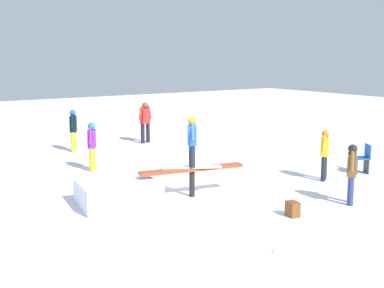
{
  "coord_description": "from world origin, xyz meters",
  "views": [
    {
      "loc": [
        -7.37,
        -10.85,
        3.6
      ],
      "look_at": [
        0.0,
        0.0,
        1.35
      ],
      "focal_mm": 50.0,
      "sensor_mm": 36.0,
      "label": 1
    }
  ],
  "objects": [
    {
      "name": "bystander_brown",
      "position": [
        2.77,
        -2.7,
        0.82
      ],
      "size": [
        0.56,
        0.49,
        1.46
      ],
      "rotation": [
        0.0,
        0.0,
        0.69
      ],
      "color": "navy",
      "rests_on": "ground"
    },
    {
      "name": "bystander_purple",
      "position": [
        -0.86,
        4.2,
        0.84
      ],
      "size": [
        0.42,
        0.58,
        1.49
      ],
      "rotation": [
        0.0,
        0.0,
        4.13
      ],
      "color": "gold",
      "rests_on": "ground"
    },
    {
      "name": "snow_kicker_ramp",
      "position": [
        -1.91,
        0.34,
        0.29
      ],
      "size": [
        2.04,
        1.8,
        0.58
      ],
      "primitive_type": "cube",
      "rotation": [
        0.0,
        0.0,
        -0.18
      ],
      "color": "white",
      "rests_on": "ground"
    },
    {
      "name": "backpack_on_snow",
      "position": [
        0.91,
        -2.64,
        0.17
      ],
      "size": [
        0.27,
        0.33,
        0.34
      ],
      "primitive_type": "cube",
      "rotation": [
        0.0,
        0.0,
        1.39
      ],
      "color": "brown",
      "rests_on": "ground"
    },
    {
      "name": "bystander_black",
      "position": [
        -0.11,
        7.56,
        0.87
      ],
      "size": [
        0.41,
        0.6,
        1.54
      ],
      "rotation": [
        0.0,
        0.0,
        4.18
      ],
      "color": "yellow",
      "rests_on": "ground"
    },
    {
      "name": "folding_chair",
      "position": [
        5.76,
        -0.68,
        0.41
      ],
      "size": [
        0.6,
        0.6,
        0.88
      ],
      "rotation": [
        0.0,
        0.0,
        4.17
      ],
      "color": "#3F3F44",
      "rests_on": "ground"
    },
    {
      "name": "main_rider_on_rail",
      "position": [
        0.0,
        0.0,
        1.36
      ],
      "size": [
        1.42,
        0.97,
        1.28
      ],
      "rotation": [
        0.0,
        0.0,
        -0.52
      ],
      "color": "white",
      "rests_on": "rail_feature"
    },
    {
      "name": "bystander_yellow",
      "position": [
        4.1,
        -0.67,
        0.81
      ],
      "size": [
        0.52,
        0.4,
        1.44
      ],
      "rotation": [
        0.0,
        0.0,
        3.76
      ],
      "color": "#19252A",
      "rests_on": "ground"
    },
    {
      "name": "ground_plane",
      "position": [
        0.0,
        0.0,
        0.0
      ],
      "size": [
        60.0,
        60.0,
        0.0
      ],
      "primitive_type": "plane",
      "color": "white"
    },
    {
      "name": "loose_snowboard_white",
      "position": [
        -0.49,
        -4.47,
        0.01
      ],
      "size": [
        1.01,
        1.15,
        0.02
      ],
      "primitive_type": "cube",
      "rotation": [
        0.0,
        0.0,
        2.25
      ],
      "color": "white",
      "rests_on": "ground"
    },
    {
      "name": "rail_feature",
      "position": [
        0.0,
        0.0,
        0.64
      ],
      "size": [
        2.77,
        0.77,
        0.75
      ],
      "rotation": [
        0.0,
        0.0,
        -0.18
      ],
      "color": "black",
      "rests_on": "ground"
    },
    {
      "name": "bystander_red",
      "position": [
        3.03,
        7.81,
        0.92
      ],
      "size": [
        0.68,
        0.31,
        1.63
      ],
      "rotation": [
        0.0,
        0.0,
        3.38
      ],
      "color": "black",
      "rests_on": "ground"
    }
  ]
}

